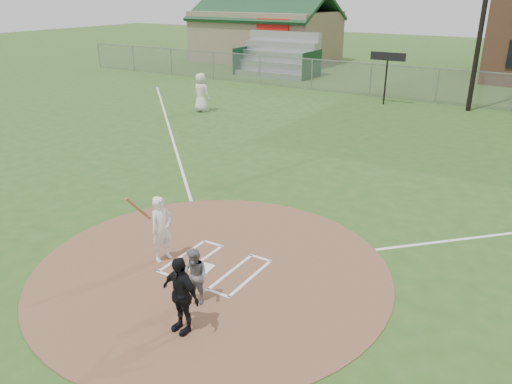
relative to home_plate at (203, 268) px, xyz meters
The scene contains 13 objects.
ground 0.21m from the home_plate, 20.45° to the left, with size 140.00×140.00×0.00m, color #2C511B.
dirt_circle 0.21m from the home_plate, 20.45° to the left, with size 8.40×8.40×0.02m, color brown.
home_plate is the anchor object (origin of this frame).
foul_line_third 12.64m from the home_plate, 134.15° to the left, with size 0.10×24.00×0.01m, color white.
catcher 1.50m from the home_plate, 58.99° to the right, with size 0.60×0.47×1.23m, color slate.
umpire 2.43m from the home_plate, 62.83° to the right, with size 0.93×0.39×1.59m, color black.
ondeck_player 16.73m from the home_plate, 127.48° to the left, with size 1.01×0.66×2.06m, color silver.
batters_boxes 0.29m from the home_plate, 49.06° to the left, with size 2.08×1.88×0.01m.
batter_at_plate 1.38m from the home_plate, behind, with size 0.68×1.03×1.78m.
outfield_fence 22.09m from the home_plate, 89.50° to the left, with size 56.08×0.08×2.03m.
bleachers 29.27m from the home_plate, 115.99° to the left, with size 6.08×3.20×3.20m.
clubhouse 37.63m from the home_plate, 118.30° to the left, with size 12.20×8.71×6.23m.
scoreboard_sign 20.54m from the home_plate, 96.49° to the left, with size 2.00×0.10×2.93m.
Camera 1 is at (6.26, -8.17, 6.14)m, focal length 35.00 mm.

